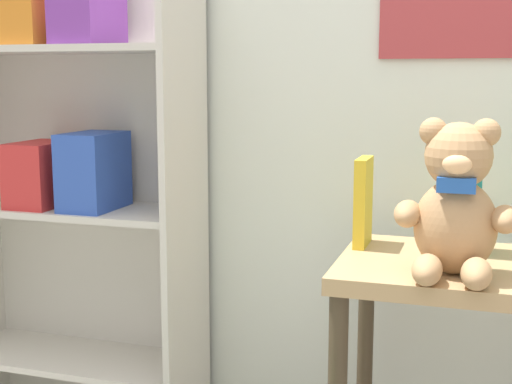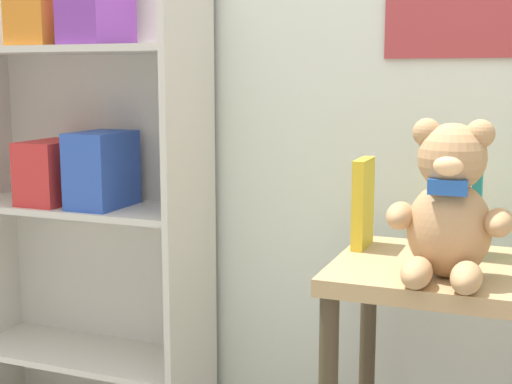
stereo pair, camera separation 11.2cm
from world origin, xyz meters
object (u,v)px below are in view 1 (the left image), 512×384
at_px(book_standing_yellow, 363,202).
at_px(book_standing_teal, 476,195).
at_px(bookshelf_side, 78,174).
at_px(display_table, 470,317).
at_px(teddy_bear, 456,205).

relative_size(book_standing_yellow, book_standing_teal, 0.78).
relative_size(bookshelf_side, display_table, 2.09).
bearing_deg(display_table, bookshelf_side, 170.30).
bearing_deg(teddy_bear, display_table, 71.67).
bearing_deg(teddy_bear, bookshelf_side, 164.31).
distance_m(display_table, book_standing_yellow, 0.35).
height_order(bookshelf_side, book_standing_yellow, bookshelf_side).
xyz_separation_m(teddy_bear, book_standing_yellow, (-0.22, 0.20, -0.04)).
xyz_separation_m(bookshelf_side, book_standing_yellow, (0.82, -0.09, -0.02)).
bearing_deg(bookshelf_side, display_table, -9.70).
xyz_separation_m(display_table, book_standing_teal, (0.00, 0.10, 0.25)).
distance_m(bookshelf_side, book_standing_yellow, 0.82).
relative_size(display_table, teddy_bear, 2.08).
bearing_deg(book_standing_yellow, bookshelf_side, 173.62).
bearing_deg(book_standing_teal, bookshelf_side, 173.35).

